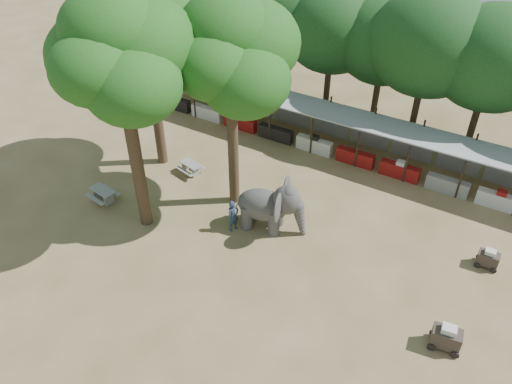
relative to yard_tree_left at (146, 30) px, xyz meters
The scene contains 12 objects.
ground 14.23m from the yard_tree_left, 38.20° to the right, with size 100.00×100.00×0.00m, color brown.
vendor_stalls 13.30m from the yard_tree_left, 36.06° to the left, with size 28.00×2.99×2.80m.
yard_tree_left is the anchor object (origin of this frame).
yard_tree_center 5.92m from the yard_tree_left, 59.04° to the right, with size 7.10×6.90×12.04m.
yard_tree_back 6.09m from the yard_tree_left, ahead, with size 7.10×6.90×11.36m.
backdrop_trees 15.17m from the yard_tree_left, 52.28° to the left, with size 46.46×5.95×8.33m.
elephant 11.47m from the yard_tree_left, 13.53° to the right, with size 3.85×2.85×2.87m.
handler 10.93m from the yard_tree_left, 23.99° to the right, with size 0.66×0.44×1.82m, color #26384C.
picnic_table_near 9.20m from the yard_tree_left, 91.54° to the right, with size 1.68×1.55×0.75m.
picnic_table_far 8.13m from the yard_tree_left, ahead, with size 1.64×1.54×0.70m.
cart_front 20.80m from the yard_tree_left, 14.78° to the right, with size 1.36×0.99×1.23m.
cart_back 20.78m from the yard_tree_left, ahead, with size 1.07×0.73×1.02m.
Camera 1 is at (9.41, -12.31, 17.40)m, focal length 35.00 mm.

